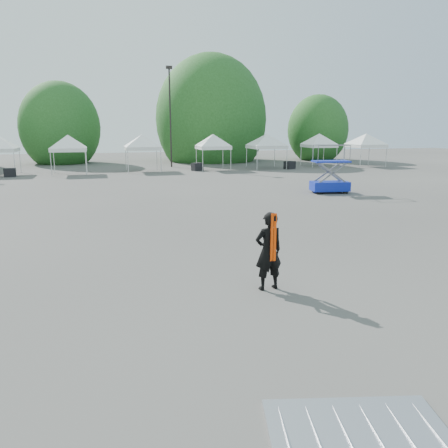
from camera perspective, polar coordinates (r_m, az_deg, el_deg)
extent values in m
plane|color=#474442|center=(13.74, 2.59, -4.12)|extent=(120.00, 120.00, 0.00)
cylinder|color=black|center=(45.06, -7.02, 13.45)|extent=(0.16, 0.16, 9.50)
cube|color=black|center=(45.42, -7.20, 19.64)|extent=(0.60, 0.25, 0.30)
cylinder|color=#382314|center=(52.68, -20.39, 8.69)|extent=(0.36, 0.36, 2.27)
ellipsoid|color=#204D19|center=(52.60, -20.62, 11.73)|extent=(4.16, 4.16, 4.78)
cylinder|color=#382314|center=(53.20, -1.67, 9.77)|extent=(0.36, 0.36, 2.80)
ellipsoid|color=#204D19|center=(53.15, -1.70, 13.48)|extent=(5.12, 5.12, 5.89)
cylinder|color=#382314|center=(56.07, 12.01, 9.28)|extent=(0.36, 0.36, 2.10)
ellipsoid|color=#204D19|center=(56.00, 12.13, 11.92)|extent=(3.84, 3.84, 4.42)
cylinder|color=silver|center=(40.15, -25.68, 7.09)|extent=(0.06, 0.06, 2.00)
cylinder|color=silver|center=(42.95, -25.08, 7.42)|extent=(0.06, 0.06, 2.00)
cylinder|color=silver|center=(38.82, -21.66, 7.30)|extent=(0.06, 0.06, 2.00)
cylinder|color=silver|center=(38.65, -17.59, 7.57)|extent=(0.06, 0.06, 2.00)
cylinder|color=silver|center=(41.53, -21.32, 7.61)|extent=(0.06, 0.06, 2.00)
cylinder|color=silver|center=(41.38, -17.51, 7.87)|extent=(0.06, 0.06, 2.00)
cube|color=white|center=(40.01, -19.63, 9.14)|extent=(2.94, 2.94, 0.30)
pyramid|color=white|center=(39.97, -19.76, 10.92)|extent=(4.15, 4.15, 1.10)
cylinder|color=silver|center=(39.44, -12.43, 7.95)|extent=(0.06, 0.06, 2.00)
cylinder|color=silver|center=(39.73, -8.23, 8.14)|extent=(0.06, 0.06, 2.00)
cylinder|color=silver|center=(42.31, -12.70, 8.23)|extent=(0.06, 0.06, 2.00)
cylinder|color=silver|center=(42.58, -8.78, 8.41)|extent=(0.06, 0.06, 2.00)
cube|color=white|center=(40.92, -10.59, 9.70)|extent=(3.08, 3.08, 0.30)
pyramid|color=white|center=(40.89, -10.67, 11.45)|extent=(4.36, 4.36, 1.10)
cylinder|color=silver|center=(40.08, -2.80, 8.29)|extent=(0.06, 0.06, 2.00)
cylinder|color=silver|center=(40.78, 0.90, 8.38)|extent=(0.06, 0.06, 2.00)
cylinder|color=silver|center=(42.68, -3.63, 8.54)|extent=(0.06, 0.06, 2.00)
cylinder|color=silver|center=(43.33, -0.14, 8.62)|extent=(0.06, 0.06, 2.00)
cube|color=white|center=(41.63, -1.43, 9.95)|extent=(2.87, 2.87, 0.30)
pyramid|color=white|center=(41.60, -1.44, 11.67)|extent=(4.06, 4.06, 1.10)
cylinder|color=silver|center=(41.44, 4.34, 8.41)|extent=(0.06, 0.06, 2.00)
cylinder|color=silver|center=(42.59, 8.20, 8.43)|extent=(0.06, 0.06, 2.00)
cylinder|color=silver|center=(44.28, 2.97, 8.69)|extent=(0.06, 0.06, 2.00)
cylinder|color=silver|center=(45.35, 6.62, 8.71)|extent=(0.06, 0.06, 2.00)
cube|color=white|center=(43.33, 5.56, 9.99)|extent=(3.22, 3.22, 0.30)
pyramid|color=white|center=(43.29, 5.60, 11.65)|extent=(4.56, 4.56, 1.10)
cylinder|color=silver|center=(44.95, 11.51, 8.51)|extent=(0.06, 0.06, 2.00)
cylinder|color=silver|center=(46.24, 14.49, 8.47)|extent=(0.06, 0.06, 2.00)
cylinder|color=silver|center=(47.33, 10.01, 8.76)|extent=(0.06, 0.06, 2.00)
cylinder|color=silver|center=(48.56, 12.88, 8.73)|extent=(0.06, 0.06, 2.00)
cube|color=white|center=(46.70, 12.28, 9.95)|extent=(2.88, 2.88, 0.30)
pyramid|color=white|center=(46.66, 12.36, 11.48)|extent=(4.07, 4.07, 1.10)
cylinder|color=silver|center=(45.97, 17.41, 8.28)|extent=(0.06, 0.06, 2.00)
cylinder|color=silver|center=(47.66, 20.43, 8.20)|extent=(0.06, 0.06, 2.00)
cylinder|color=silver|center=(48.47, 15.47, 8.59)|extent=(0.06, 0.06, 2.00)
cylinder|color=silver|center=(50.08, 18.41, 8.51)|extent=(0.06, 0.06, 2.00)
cube|color=white|center=(47.97, 18.02, 9.69)|extent=(3.17, 3.17, 0.30)
pyramid|color=white|center=(47.94, 18.12, 11.18)|extent=(4.49, 4.49, 1.10)
imported|color=black|center=(10.71, 5.84, -3.56)|extent=(0.75, 0.54, 1.95)
cube|color=#FF3F05|center=(10.44, 6.28, -1.78)|extent=(0.16, 0.03, 1.17)
cube|color=#0C1E9F|center=(27.57, 13.64, 4.84)|extent=(2.40, 1.47, 0.56)
cube|color=#0C1E9F|center=(27.42, 13.80, 7.95)|extent=(2.30, 1.41, 0.09)
cylinder|color=black|center=(26.89, 12.27, 4.18)|extent=(0.36, 0.19, 0.34)
cylinder|color=black|center=(27.48, 15.61, 4.18)|extent=(0.36, 0.19, 0.34)
cylinder|color=black|center=(27.77, 11.64, 4.46)|extent=(0.36, 0.19, 0.34)
cylinder|color=black|center=(28.34, 14.89, 4.46)|extent=(0.36, 0.19, 0.34)
cube|color=#ABADB3|center=(6.66, 16.82, -23.93)|extent=(2.58, 1.71, 0.05)
cube|color=black|center=(39.72, -26.18, 6.05)|extent=(0.95, 0.77, 0.69)
cube|color=black|center=(40.88, -3.51, 7.47)|extent=(1.11, 0.98, 0.73)
cube|color=black|center=(43.08, 8.57, 7.62)|extent=(1.18, 1.08, 0.74)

